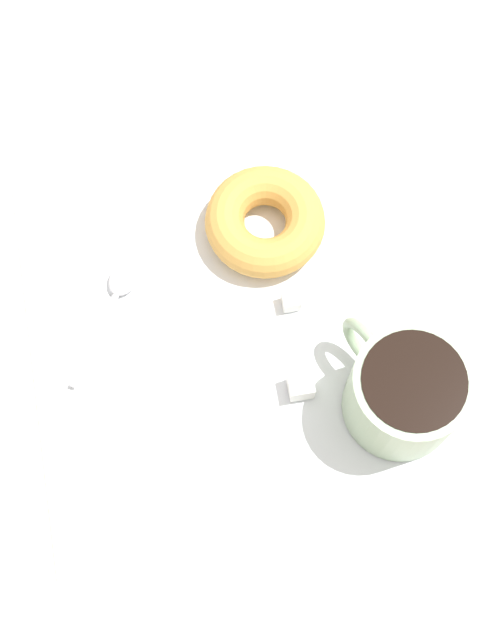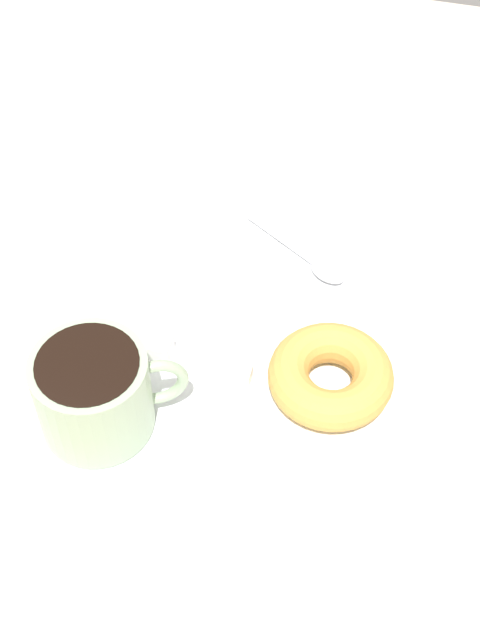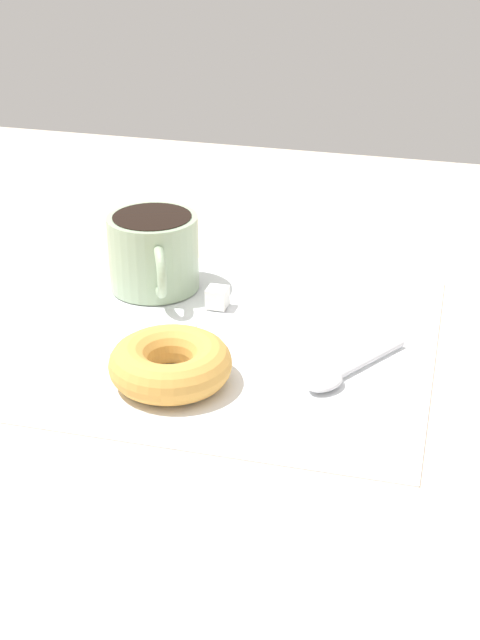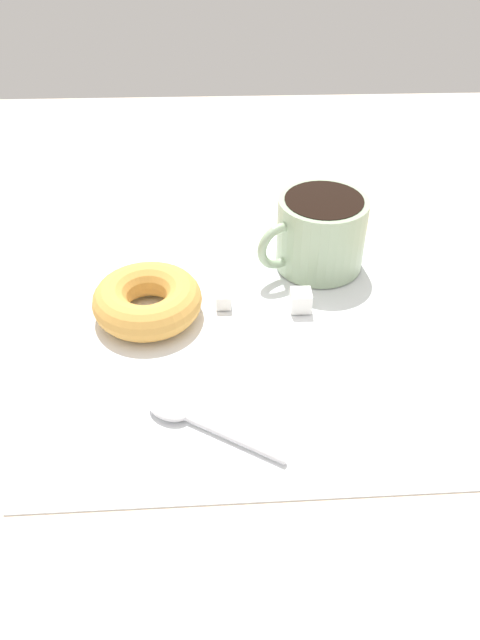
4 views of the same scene
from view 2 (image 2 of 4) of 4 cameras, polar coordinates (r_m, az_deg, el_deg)
name	(u,v)px [view 2 (image 2 of 4)]	position (r cm, az deg, el deg)	size (l,w,h in cm)	color
ground_plane	(226,352)	(77.66, -0.93, -2.03)	(120.00, 120.00, 2.00)	beige
napkin	(240,336)	(77.27, 0.00, -1.02)	(34.79, 34.79, 0.30)	white
coffee_cup	(95,392)	(69.58, -9.26, -4.55)	(9.03, 11.40, 7.61)	#9EB793
donut	(331,376)	(72.74, 5.82, -3.57)	(10.27, 10.27, 3.38)	gold
spoon	(316,263)	(82.57, 4.87, 3.68)	(7.61, 11.13, 0.90)	silver
sugar_cube	(243,374)	(73.67, 0.17, -3.49)	(1.44, 1.44, 1.44)	white
sugar_cube_extra	(160,349)	(75.25, -5.16, -1.84)	(1.97, 1.97, 1.97)	white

